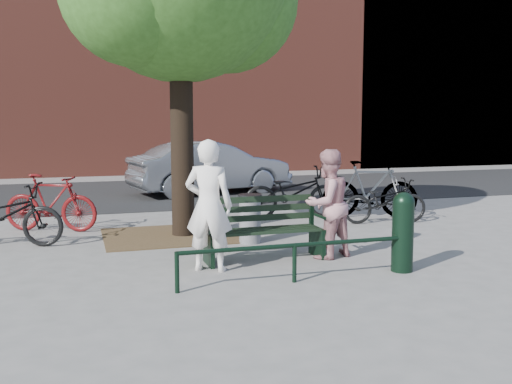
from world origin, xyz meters
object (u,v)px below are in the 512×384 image
object	(u,v)px
bicycle_c	(293,192)
park_bench	(263,227)
person_right	(327,204)
litter_bin	(250,218)
bollard	(403,229)
person_left	(209,206)
parked_car	(211,168)

from	to	relation	value
bicycle_c	park_bench	bearing A→B (deg)	160.08
person_right	litter_bin	distance (m)	1.61
park_bench	bollard	distance (m)	2.01
person_left	parked_car	distance (m)	8.35
park_bench	bicycle_c	distance (m)	3.65
bollard	litter_bin	bearing A→B (deg)	121.32
person_right	parked_car	xyz separation A→B (m)	(0.06, 7.93, -0.08)
person_right	litter_bin	size ratio (longest dim) A/B	1.98
litter_bin	parked_car	distance (m)	6.65
person_left	person_right	size ratio (longest dim) A/B	1.11
park_bench	person_right	distance (m)	1.02
bollard	litter_bin	xyz separation A→B (m)	(-1.44, 2.37, -0.17)
bicycle_c	litter_bin	bearing A→B (deg)	150.93
person_left	person_right	world-z (taller)	person_left
park_bench	bollard	xyz separation A→B (m)	(1.60, -1.22, 0.11)
person_left	park_bench	bearing A→B (deg)	-129.39
park_bench	person_left	distance (m)	1.06
person_left	parked_car	size ratio (longest dim) A/B	0.40
person_right	parked_car	size ratio (longest dim) A/B	0.36
park_bench	bollard	world-z (taller)	bollard
person_left	bicycle_c	bearing A→B (deg)	-98.35
person_left	bicycle_c	xyz separation A→B (m)	(2.62, 3.59, -0.35)
bollard	parked_car	world-z (taller)	parked_car
bollard	parked_car	distance (m)	8.98
bollard	litter_bin	world-z (taller)	bollard
person_left	person_right	distance (m)	1.86
person_left	litter_bin	xyz separation A→B (m)	(1.06, 1.54, -0.48)
litter_bin	person_right	bearing A→B (deg)	-59.41
person_left	person_right	xyz separation A→B (m)	(1.85, 0.19, -0.09)
park_bench	parked_car	xyz separation A→B (m)	(1.01, 7.75, 0.26)
bollard	parked_car	bearing A→B (deg)	93.76
bicycle_c	parked_car	xyz separation A→B (m)	(-0.71, 4.54, 0.19)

